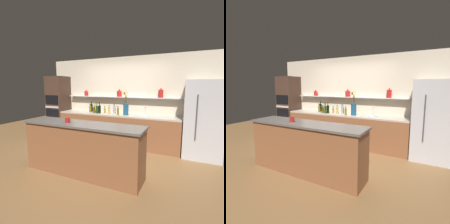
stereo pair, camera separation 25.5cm
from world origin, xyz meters
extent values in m
plane|color=brown|center=(0.00, 0.00, 0.00)|extent=(12.00, 12.00, 0.00)
cube|color=beige|center=(0.00, 1.60, 1.30)|extent=(5.20, 0.10, 2.60)
cube|color=#B7B7BC|center=(-0.11, 1.46, 1.41)|extent=(3.58, 0.18, 0.02)
cylinder|color=#AD1E19|center=(-1.29, 1.45, 1.50)|extent=(0.11, 0.11, 0.15)
sphere|color=#AD1E19|center=(-1.29, 1.45, 1.59)|extent=(0.04, 0.04, 0.04)
cylinder|color=#AD1E19|center=(-0.11, 1.45, 1.51)|extent=(0.15, 0.15, 0.17)
sphere|color=#AD1E19|center=(-0.11, 1.45, 1.62)|extent=(0.05, 0.05, 0.05)
cylinder|color=#AD1E19|center=(1.12, 1.45, 1.53)|extent=(0.13, 0.13, 0.22)
sphere|color=#AD1E19|center=(1.12, 1.45, 1.66)|extent=(0.05, 0.05, 0.05)
cube|color=brown|center=(-0.11, 1.24, 0.44)|extent=(3.68, 0.62, 0.88)
cube|color=#ADA393|center=(-0.11, 1.24, 0.90)|extent=(3.68, 0.62, 0.04)
cube|color=brown|center=(0.00, -0.69, 0.49)|extent=(2.41, 0.55, 0.98)
cube|color=#56514C|center=(0.00, -0.69, 1.00)|extent=(2.47, 0.61, 0.04)
cube|color=#B7B7BC|center=(2.17, 1.20, 0.94)|extent=(0.85, 0.70, 1.88)
cylinder|color=#4C4C51|center=(2.02, 0.83, 1.03)|extent=(0.02, 0.02, 1.03)
cube|color=#3D281E|center=(-2.29, 1.24, 1.03)|extent=(0.62, 0.62, 2.06)
cube|color=black|center=(-2.29, 0.92, 0.78)|extent=(0.52, 0.02, 0.40)
cube|color=black|center=(-2.29, 0.92, 1.30)|extent=(0.52, 0.02, 0.28)
cube|color=#B7B7BC|center=(-2.29, 0.92, 1.05)|extent=(0.55, 0.02, 0.06)
cylinder|color=navy|center=(0.21, 1.17, 1.08)|extent=(0.15, 0.15, 0.33)
cylinder|color=#4C3319|center=(0.20, 1.15, 1.41)|extent=(0.07, 0.04, 0.32)
sphere|color=yellow|center=(0.18, 1.11, 1.57)|extent=(0.05, 0.05, 0.05)
cylinder|color=#4C3319|center=(0.21, 1.17, 1.39)|extent=(0.02, 0.03, 0.28)
sphere|color=yellow|center=(0.17, 1.15, 1.52)|extent=(0.05, 0.05, 0.05)
cylinder|color=#4C3319|center=(0.22, 1.17, 1.36)|extent=(0.02, 0.02, 0.22)
sphere|color=yellow|center=(0.24, 1.14, 1.47)|extent=(0.04, 0.04, 0.04)
cylinder|color=#4C3319|center=(0.21, 1.16, 1.41)|extent=(0.06, 0.02, 0.32)
sphere|color=yellow|center=(0.20, 1.12, 1.57)|extent=(0.04, 0.04, 0.04)
cylinder|color=#4C3319|center=(0.21, 1.18, 1.41)|extent=(0.09, 0.02, 0.32)
sphere|color=yellow|center=(0.20, 1.22, 1.58)|extent=(0.04, 0.04, 0.04)
cylinder|color=#B7B7BC|center=(0.74, 1.24, 0.93)|extent=(0.27, 0.27, 0.02)
cylinder|color=#B7B7BC|center=(0.74, 1.34, 1.05)|extent=(0.02, 0.02, 0.22)
cylinder|color=#B7B7BC|center=(0.74, 1.28, 1.16)|extent=(0.02, 0.12, 0.02)
cylinder|color=brown|center=(-0.99, 1.22, 1.01)|extent=(0.07, 0.07, 0.18)
cylinder|color=brown|center=(-0.99, 1.22, 1.13)|extent=(0.03, 0.03, 0.05)
cylinder|color=black|center=(-0.99, 1.22, 1.16)|extent=(0.03, 0.03, 0.01)
cylinder|color=gray|center=(-0.20, 1.28, 1.03)|extent=(0.07, 0.07, 0.23)
cylinder|color=gray|center=(-0.20, 1.28, 1.17)|extent=(0.03, 0.03, 0.04)
cylinder|color=black|center=(-0.20, 1.28, 1.20)|extent=(0.03, 0.03, 0.01)
cylinder|color=black|center=(-0.63, 1.16, 1.04)|extent=(0.08, 0.08, 0.23)
cylinder|color=black|center=(-0.63, 1.16, 1.19)|extent=(0.02, 0.02, 0.08)
cylinder|color=black|center=(-0.63, 1.16, 1.24)|extent=(0.03, 0.03, 0.01)
cylinder|color=olive|center=(-0.52, 1.28, 0.99)|extent=(0.06, 0.06, 0.15)
cylinder|color=olive|center=(-0.52, 1.28, 1.09)|extent=(0.03, 0.03, 0.05)
cylinder|color=black|center=(-0.52, 1.28, 1.12)|extent=(0.03, 0.03, 0.01)
cylinder|color=gray|center=(-1.05, 1.29, 1.02)|extent=(0.06, 0.06, 0.20)
cylinder|color=gray|center=(-1.05, 1.29, 1.14)|extent=(0.03, 0.03, 0.04)
cylinder|color=black|center=(-1.05, 1.29, 1.17)|extent=(0.03, 0.03, 0.01)
cylinder|color=tan|center=(-0.87, 1.33, 1.02)|extent=(0.07, 0.07, 0.21)
cylinder|color=tan|center=(-0.87, 1.33, 1.15)|extent=(0.03, 0.03, 0.04)
cylinder|color=black|center=(-0.87, 1.33, 1.18)|extent=(0.03, 0.03, 0.01)
cylinder|color=brown|center=(0.02, 1.06, 1.02)|extent=(0.05, 0.05, 0.19)
cylinder|color=brown|center=(0.02, 1.06, 1.14)|extent=(0.03, 0.03, 0.05)
cylinder|color=black|center=(0.02, 1.06, 1.17)|extent=(0.03, 0.03, 0.01)
cylinder|color=#47380A|center=(-0.81, 1.14, 1.01)|extent=(0.07, 0.07, 0.17)
cylinder|color=#47380A|center=(-0.81, 1.14, 1.12)|extent=(0.03, 0.03, 0.05)
cylinder|color=black|center=(-0.81, 1.14, 1.15)|extent=(0.03, 0.03, 0.01)
cylinder|color=tan|center=(-0.31, 1.17, 1.02)|extent=(0.07, 0.07, 0.19)
cylinder|color=tan|center=(-0.31, 1.17, 1.14)|extent=(0.03, 0.03, 0.04)
cylinder|color=black|center=(-0.31, 1.17, 1.17)|extent=(0.03, 0.03, 0.01)
cylinder|color=#193814|center=(-0.68, 1.09, 1.03)|extent=(0.07, 0.07, 0.22)
cylinder|color=#193814|center=(-0.68, 1.09, 1.18)|extent=(0.02, 0.02, 0.08)
cylinder|color=black|center=(-0.68, 1.09, 1.23)|extent=(0.03, 0.03, 0.01)
cylinder|color=brown|center=(-0.23, 1.38, 1.01)|extent=(0.06, 0.06, 0.17)
cylinder|color=brown|center=(-0.23, 1.38, 1.12)|extent=(0.03, 0.03, 0.05)
cylinder|color=black|center=(-0.23, 1.38, 1.15)|extent=(0.03, 0.03, 0.01)
cylinder|color=black|center=(-1.05, 1.38, 1.04)|extent=(0.08, 0.08, 0.24)
cylinder|color=black|center=(-1.05, 1.38, 1.20)|extent=(0.02, 0.02, 0.08)
cylinder|color=black|center=(-1.05, 1.38, 1.25)|extent=(0.03, 0.03, 0.01)
cylinder|color=maroon|center=(-0.30, -0.75, 1.07)|extent=(0.09, 0.09, 0.10)
cube|color=maroon|center=(-0.25, -0.75, 1.07)|extent=(0.02, 0.01, 0.07)
camera|label=1|loc=(1.91, -3.44, 1.72)|focal=28.00mm
camera|label=2|loc=(2.14, -3.33, 1.72)|focal=28.00mm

